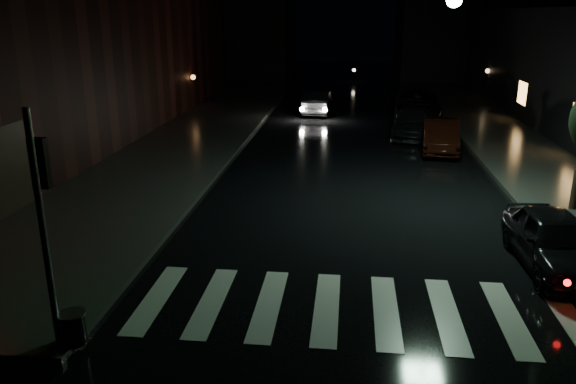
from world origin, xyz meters
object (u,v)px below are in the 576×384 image
(parked_car_c, at_px, (413,122))
(parked_car_a, at_px, (555,241))
(parked_car_d, at_px, (418,104))
(oncoming_car, at_px, (317,102))
(parked_car_b, at_px, (440,136))

(parked_car_c, bearing_deg, parked_car_a, -75.89)
(parked_car_c, xyz_separation_m, parked_car_d, (0.78, 5.15, 0.08))
(parked_car_d, bearing_deg, parked_car_a, -81.52)
(parked_car_a, relative_size, parked_car_d, 0.72)
(parked_car_c, relative_size, oncoming_car, 1.12)
(parked_car_c, distance_m, oncoming_car, 7.69)
(parked_car_a, xyz_separation_m, parked_car_d, (-1.02, 19.80, 0.09))
(parked_car_a, relative_size, oncoming_car, 0.95)
(parked_car_c, bearing_deg, oncoming_car, 137.44)
(parked_car_b, xyz_separation_m, parked_car_c, (-0.87, 3.03, -0.00))
(parked_car_a, xyz_separation_m, parked_car_c, (-1.80, 14.65, 0.00))
(parked_car_b, relative_size, parked_car_d, 0.75)
(parked_car_b, height_order, oncoming_car, oncoming_car)
(parked_car_d, distance_m, oncoming_car, 5.80)
(parked_car_c, distance_m, parked_car_d, 5.21)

